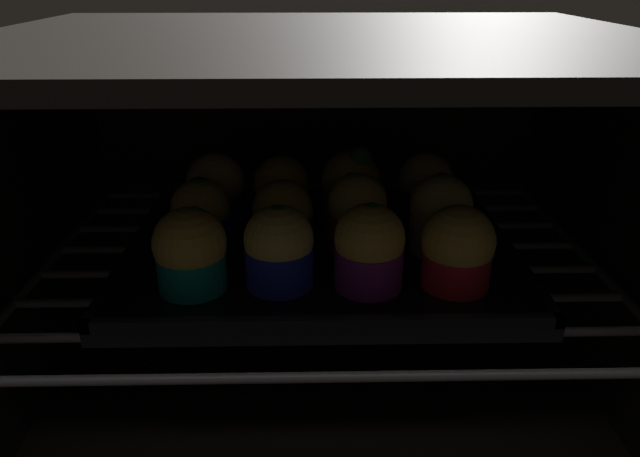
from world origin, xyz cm
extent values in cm
cube|color=black|center=(0.00, 22.00, -0.75)|extent=(59.00, 47.00, 1.50)
cube|color=black|center=(0.00, 22.00, 34.75)|extent=(59.00, 47.00, 1.50)
cube|color=black|center=(0.00, 44.75, 17.00)|extent=(59.00, 1.50, 34.00)
cube|color=black|center=(-28.75, 22.00, 17.00)|extent=(1.50, 47.00, 34.00)
cube|color=black|center=(28.75, 22.00, 17.00)|extent=(1.50, 47.00, 34.00)
cylinder|color=#4C494C|center=(0.00, 3.00, 13.60)|extent=(54.00, 0.80, 0.80)
cylinder|color=#4C494C|center=(0.00, 8.43, 13.60)|extent=(54.00, 0.80, 0.80)
cylinder|color=#4C494C|center=(0.00, 13.86, 13.60)|extent=(54.00, 0.80, 0.80)
cylinder|color=#4C494C|center=(0.00, 19.29, 13.60)|extent=(54.00, 0.80, 0.80)
cylinder|color=#4C494C|center=(0.00, 24.71, 13.60)|extent=(54.00, 0.80, 0.80)
cylinder|color=#4C494C|center=(0.00, 30.14, 13.60)|extent=(54.00, 0.80, 0.80)
cylinder|color=#4C494C|center=(0.00, 35.57, 13.60)|extent=(54.00, 0.80, 0.80)
cylinder|color=#4C494C|center=(0.00, 41.00, 13.60)|extent=(54.00, 0.80, 0.80)
cylinder|color=#4C494C|center=(-27.00, 22.00, 13.60)|extent=(0.80, 42.00, 0.80)
cylinder|color=#4C494C|center=(27.00, 22.00, 13.60)|extent=(0.80, 42.00, 0.80)
cube|color=black|center=(0.00, 21.12, 14.60)|extent=(36.93, 29.46, 1.20)
cube|color=black|center=(0.00, 6.79, 15.70)|extent=(36.93, 0.80, 1.00)
cube|color=black|center=(0.00, 35.45, 15.70)|extent=(36.93, 0.80, 1.00)
cube|color=black|center=(-18.07, 21.12, 15.70)|extent=(0.80, 29.46, 1.00)
cube|color=black|center=(18.07, 21.12, 15.70)|extent=(0.80, 29.46, 1.00)
cylinder|color=#0C8C84|center=(-11.09, 13.52, 16.99)|extent=(5.87, 5.87, 3.59)
sphere|color=gold|center=(-11.09, 13.52, 19.40)|extent=(6.24, 6.24, 6.24)
sphere|color=#1E6023|center=(-10.59, 13.81, 21.71)|extent=(1.77, 1.77, 1.77)
cylinder|color=#1928B7|center=(-3.65, 13.98, 16.99)|extent=(5.87, 5.87, 3.59)
sphere|color=#DBBC60|center=(-3.65, 13.98, 19.48)|extent=(5.95, 5.95, 5.95)
sphere|color=#1E6023|center=(-3.66, 13.99, 21.53)|extent=(2.05, 2.05, 2.05)
cylinder|color=#7A238C|center=(4.01, 13.54, 16.99)|extent=(5.87, 5.87, 3.59)
sphere|color=gold|center=(4.01, 13.54, 19.73)|extent=(6.01, 6.01, 6.01)
sphere|color=#1E6023|center=(4.11, 13.68, 21.89)|extent=(1.91, 1.91, 1.91)
cylinder|color=red|center=(11.55, 13.56, 16.99)|extent=(5.87, 5.87, 3.59)
sphere|color=gold|center=(11.55, 13.56, 19.37)|extent=(6.28, 6.28, 6.28)
cylinder|color=#1928B7|center=(-11.46, 21.47, 16.99)|extent=(5.87, 5.87, 3.59)
sphere|color=gold|center=(-11.46, 21.47, 19.52)|extent=(5.64, 5.64, 5.64)
sphere|color=#19511E|center=(-11.44, 21.48, 21.38)|extent=(2.33, 2.33, 2.33)
cylinder|color=#0C8C84|center=(-3.58, 21.37, 16.99)|extent=(5.87, 5.87, 3.59)
sphere|color=gold|center=(-3.58, 21.37, 19.26)|extent=(5.83, 5.83, 5.83)
cylinder|color=red|center=(3.61, 21.38, 16.99)|extent=(5.87, 5.87, 3.59)
sphere|color=#DBBC60|center=(3.61, 21.38, 19.92)|extent=(5.70, 5.70, 5.70)
sphere|color=#19511E|center=(3.07, 21.82, 21.91)|extent=(1.71, 1.71, 1.71)
cylinder|color=silver|center=(11.57, 20.78, 16.99)|extent=(5.87, 5.87, 3.59)
sphere|color=#E0CC7A|center=(11.57, 20.78, 19.80)|extent=(5.96, 5.96, 5.96)
sphere|color=#19511E|center=(11.55, 21.06, 22.01)|extent=(1.89, 1.89, 1.89)
cylinder|color=#7A238C|center=(-11.03, 28.78, 16.99)|extent=(5.87, 5.87, 3.59)
sphere|color=#E0CC7A|center=(-11.03, 28.78, 19.61)|extent=(6.24, 6.24, 6.24)
sphere|color=#19511E|center=(-11.00, 28.78, 21.60)|extent=(1.63, 1.63, 1.63)
cylinder|color=#1928B7|center=(-4.00, 28.63, 16.99)|extent=(5.87, 5.87, 3.59)
sphere|color=gold|center=(-4.00, 28.63, 19.41)|extent=(5.96, 5.96, 5.96)
sphere|color=#19511E|center=(-3.56, 29.86, 21.42)|extent=(1.75, 1.75, 1.75)
cylinder|color=#0C8C84|center=(3.45, 28.93, 16.99)|extent=(5.87, 5.87, 3.59)
sphere|color=gold|center=(3.45, 28.93, 19.63)|extent=(6.37, 6.37, 6.37)
sphere|color=#28702D|center=(4.35, 28.08, 22.31)|extent=(2.44, 2.44, 2.44)
cylinder|color=#1928B7|center=(11.51, 28.61, 16.99)|extent=(5.87, 5.87, 3.59)
sphere|color=#DBBC60|center=(11.51, 28.61, 19.72)|extent=(5.82, 5.82, 5.82)
camera|label=1|loc=(-1.13, -32.19, 40.67)|focal=33.70mm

